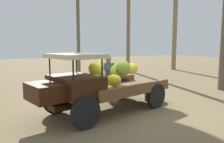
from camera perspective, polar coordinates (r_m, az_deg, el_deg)
The scene contains 4 objects.
ground_plane at distance 7.37m, azimuth 1.81°, elevation -9.38°, with size 60.00×60.00×0.00m, color olive.
truck at distance 6.50m, azimuth -4.24°, elevation -3.30°, with size 4.66×2.65×1.85m.
farmer at distance 8.57m, azimuth -0.91°, elevation -0.62°, with size 0.53×0.49×1.66m.
wooden_crate at distance 8.33m, azimuth 10.80°, elevation -5.97°, with size 0.49×0.44×0.45m, color olive.
Camera 1 is at (3.30, 6.26, 2.07)m, focal length 34.29 mm.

